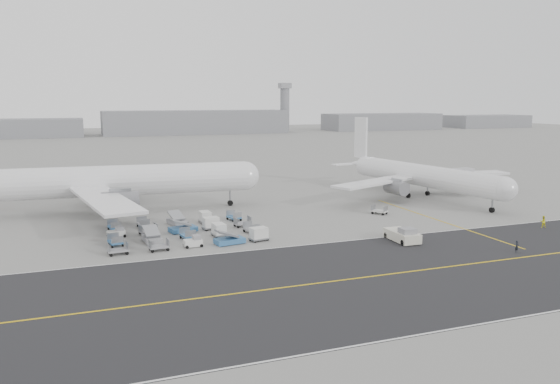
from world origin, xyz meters
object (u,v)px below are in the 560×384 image
object	(u,v)px
jet_bridge	(448,176)
pushback_tug	(403,235)
airliner_a	(105,181)
ground_crew_a	(517,247)
ground_crew_b	(543,222)
airliner_b	(419,175)
control_tower	(285,106)

from	to	relation	value
jet_bridge	pushback_tug	bearing A→B (deg)	-141.89
airliner_a	jet_bridge	xyz separation A→B (m)	(72.78, -4.54, -1.99)
jet_bridge	ground_crew_a	distance (m)	48.18
ground_crew_a	ground_crew_b	world-z (taller)	ground_crew_b
airliner_b	ground_crew_a	xyz separation A→B (m)	(-12.53, -41.52, -3.93)
control_tower	ground_crew_b	size ratio (longest dim) A/B	15.98
pushback_tug	jet_bridge	world-z (taller)	jet_bridge
pushback_tug	ground_crew_a	world-z (taller)	pushback_tug
airliner_a	jet_bridge	size ratio (longest dim) A/B	3.97
airliner_b	jet_bridge	world-z (taller)	airliner_b
airliner_b	ground_crew_b	bearing A→B (deg)	-94.71
ground_crew_b	control_tower	bearing A→B (deg)	-80.23
pushback_tug	ground_crew_a	bearing A→B (deg)	-42.00
control_tower	pushback_tug	world-z (taller)	control_tower
airliner_a	pushback_tug	bearing A→B (deg)	-128.78
control_tower	jet_bridge	size ratio (longest dim) A/B	2.11
pushback_tug	ground_crew_b	size ratio (longest dim) A/B	4.09
pushback_tug	ground_crew_b	world-z (taller)	pushback_tug
control_tower	jet_bridge	distance (m)	243.34
airliner_b	pushback_tug	xyz separation A→B (m)	(-23.99, -31.01, -3.82)
control_tower	ground_crew_b	bearing A→B (deg)	-101.94
airliner_a	jet_bridge	bearing A→B (deg)	-89.52
control_tower	jet_bridge	world-z (taller)	control_tower
control_tower	airliner_a	distance (m)	264.13
airliner_a	pushback_tug	xyz separation A→B (m)	(40.13, -37.20, -4.91)
ground_crew_a	jet_bridge	bearing A→B (deg)	48.92
airliner_a	control_tower	bearing A→B (deg)	-23.95
airliner_b	ground_crew_b	size ratio (longest dim) A/B	24.30
control_tower	ground_crew_b	world-z (taller)	control_tower
control_tower	pushback_tug	xyz separation A→B (m)	(-83.76, -270.25, -15.31)
jet_bridge	ground_crew_b	world-z (taller)	jet_bridge
pushback_tug	ground_crew_a	size ratio (longest dim) A/B	4.80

